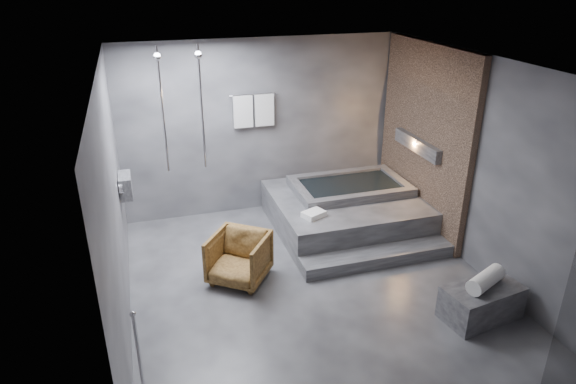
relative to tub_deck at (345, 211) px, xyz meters
name	(u,v)px	position (x,y,z in m)	size (l,w,h in m)	color
room	(339,150)	(-0.65, -1.21, 1.48)	(5.00, 5.04, 2.82)	#2E2E31
tub_deck	(345,211)	(0.00, 0.00, 0.00)	(2.20, 2.00, 0.50)	#333336
tub_step	(377,257)	(0.00, -1.18, -0.16)	(2.20, 0.36, 0.18)	#333336
concrete_bench	(481,302)	(0.62, -2.61, -0.05)	(0.90, 0.50, 0.41)	#2F2F31
driftwood_chair	(239,258)	(-1.91, -1.03, 0.07)	(0.69, 0.71, 0.65)	#442B11
rolled_towel	(486,280)	(0.63, -2.60, 0.25)	(0.20, 0.20, 0.54)	white
deck_towel	(314,214)	(-0.71, -0.52, 0.29)	(0.31, 0.22, 0.08)	white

